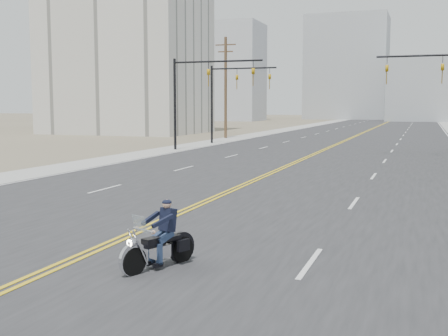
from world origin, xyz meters
TOP-DOWN VIEW (x-y plane):
  - road at (0.00, 70.00)m, footprint 20.00×200.00m
  - sidewalk_left at (-11.50, 70.00)m, footprint 3.00×200.00m
  - traffic_mast_left at (-8.98, 32.00)m, footprint 7.10×0.26m
  - traffic_mast_far at (-9.31, 40.00)m, footprint 6.10×0.26m
  - utility_pole_left at (-12.50, 48.00)m, footprint 2.20×0.30m
  - apartment_block at (-28.00, 55.00)m, footprint 18.00×14.00m
  - haze_bldg_a at (-35.00, 115.00)m, footprint 14.00×12.00m
  - haze_bldg_b at (8.00, 125.00)m, footprint 18.00×14.00m
  - haze_bldg_d at (-12.00, 140.00)m, footprint 20.00×15.00m
  - haze_bldg_f at (-50.00, 130.00)m, footprint 12.00×12.00m
  - motorcyclist at (2.07, 2.59)m, footprint 1.46×2.02m

SIDE VIEW (x-z plane):
  - road at x=0.00m, z-range 0.00..0.01m
  - sidewalk_left at x=-11.50m, z-range 0.00..0.01m
  - motorcyclist at x=2.07m, z-range 0.00..1.45m
  - traffic_mast_far at x=-9.31m, z-range 1.37..8.37m
  - traffic_mast_left at x=-8.98m, z-range 1.44..8.44m
  - utility_pole_left at x=-12.50m, z-range 0.23..10.73m
  - haze_bldg_b at x=8.00m, z-range 0.00..14.00m
  - haze_bldg_f at x=-50.00m, z-range 0.00..16.00m
  - haze_bldg_a at x=-35.00m, z-range 0.00..22.00m
  - haze_bldg_d at x=-12.00m, z-range 0.00..26.00m
  - apartment_block at x=-28.00m, z-range 0.00..30.00m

